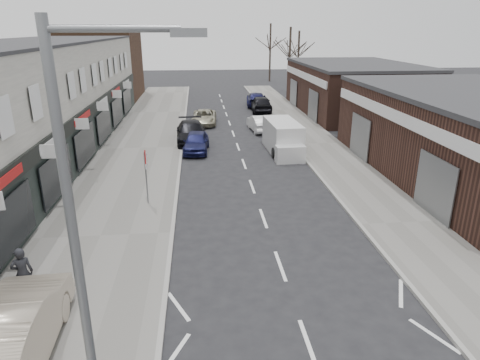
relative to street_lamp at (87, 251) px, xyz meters
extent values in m
cube|color=slate|center=(-2.22, 22.80, -4.56)|extent=(5.50, 64.00, 0.12)
cube|color=slate|center=(10.28, 22.80, -4.56)|extent=(3.50, 64.00, 0.12)
cube|color=beige|center=(-8.97, 20.30, -1.07)|extent=(8.00, 41.00, 7.10)
cube|color=#4A3120|center=(-8.97, 45.80, -0.62)|extent=(8.00, 10.00, 8.00)
cube|color=#3C231B|center=(17.03, 34.80, -2.37)|extent=(10.00, 16.00, 4.50)
cylinder|color=slate|center=(-0.17, 0.00, -0.50)|extent=(0.16, 0.16, 8.00)
cylinder|color=slate|center=(0.73, 0.00, 3.30)|extent=(1.80, 0.10, 0.10)
cube|color=slate|center=(1.73, 0.00, 3.25)|extent=(0.50, 0.22, 0.12)
cylinder|color=slate|center=(-0.67, 12.80, -3.25)|extent=(0.07, 0.07, 2.50)
cube|color=white|center=(-0.62, 12.80, -2.65)|extent=(0.04, 0.45, 0.25)
cube|color=silver|center=(7.40, 21.44, -3.60)|extent=(2.06, 4.56, 2.05)
cube|color=silver|center=(7.40, 18.81, -4.09)|extent=(1.84, 0.86, 1.07)
cylinder|color=black|center=(6.57, 19.87, -4.28)|extent=(0.21, 0.68, 0.68)
cylinder|color=black|center=(8.24, 19.87, -4.28)|extent=(0.21, 0.68, 0.68)
cylinder|color=black|center=(6.57, 23.01, -4.28)|extent=(0.21, 0.68, 0.68)
cylinder|color=black|center=(8.24, 23.01, -4.28)|extent=(0.21, 0.68, 0.68)
imported|color=#B4A590|center=(-2.90, 2.80, -3.64)|extent=(2.04, 5.30, 1.72)
imported|color=black|center=(-3.61, 5.57, -3.66)|extent=(0.72, 0.60, 1.69)
imported|color=#161946|center=(1.62, 21.85, -3.95)|extent=(1.93, 4.08, 1.35)
imported|color=black|center=(1.26, 24.41, -3.88)|extent=(2.28, 5.21, 1.49)
imported|color=#A09A80|center=(2.33, 30.52, -4.01)|extent=(2.30, 4.51, 1.22)
imported|color=white|center=(6.73, 27.52, -3.98)|extent=(1.71, 3.99, 1.28)
imported|color=black|center=(8.03, 35.70, -3.82)|extent=(2.04, 4.77, 1.61)
imported|color=#14143E|center=(8.03, 39.09, -3.90)|extent=(2.48, 5.11, 1.43)
camera|label=1|loc=(1.82, -6.17, 3.32)|focal=32.00mm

